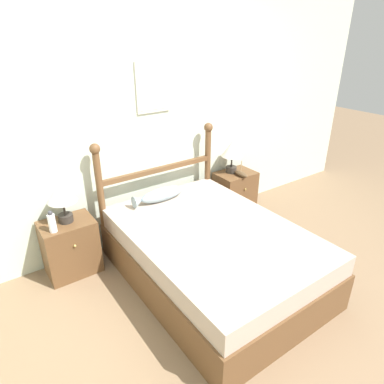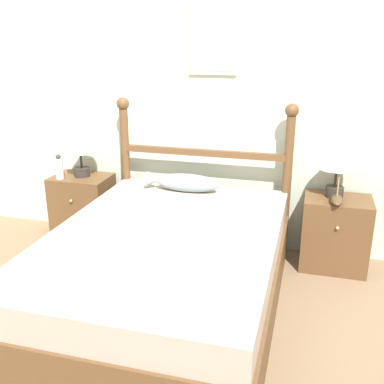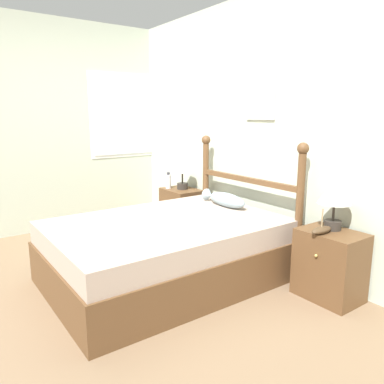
% 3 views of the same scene
% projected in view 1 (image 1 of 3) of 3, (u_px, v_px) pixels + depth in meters
% --- Properties ---
extents(ground_plane, '(16.00, 16.00, 0.00)m').
position_uv_depth(ground_plane, '(261.00, 319.00, 2.78)').
color(ground_plane, '#7A6047').
extents(wall_back, '(6.40, 0.08, 2.55)m').
position_uv_depth(wall_back, '(150.00, 121.00, 3.50)').
color(wall_back, beige).
rests_on(wall_back, ground_plane).
extents(bed, '(1.37, 1.94, 0.53)m').
position_uv_depth(bed, '(213.00, 255.00, 3.13)').
color(bed, brown).
rests_on(bed, ground_plane).
extents(headboard, '(1.40, 0.10, 1.20)m').
position_uv_depth(headboard, '(159.00, 180.00, 3.64)').
color(headboard, brown).
rests_on(headboard, ground_plane).
extents(nightstand_left, '(0.48, 0.37, 0.54)m').
position_uv_depth(nightstand_left, '(70.00, 247.00, 3.22)').
color(nightstand_left, brown).
rests_on(nightstand_left, ground_plane).
extents(nightstand_right, '(0.48, 0.37, 0.54)m').
position_uv_depth(nightstand_right, '(235.00, 193.00, 4.29)').
color(nightstand_right, brown).
rests_on(nightstand_right, ground_plane).
extents(table_lamp_left, '(0.26, 0.26, 0.40)m').
position_uv_depth(table_lamp_left, '(61.00, 194.00, 3.00)').
color(table_lamp_left, '#2D2823').
rests_on(table_lamp_left, nightstand_left).
extents(table_lamp_right, '(0.26, 0.26, 0.40)m').
position_uv_depth(table_lamp_right, '(232.00, 151.00, 4.07)').
color(table_lamp_right, '#2D2823').
rests_on(table_lamp_right, nightstand_right).
extents(bottle, '(0.06, 0.06, 0.20)m').
position_uv_depth(bottle, '(52.00, 222.00, 2.93)').
color(bottle, white).
rests_on(bottle, nightstand_left).
extents(model_boat, '(0.08, 0.21, 0.19)m').
position_uv_depth(model_boat, '(241.00, 174.00, 4.07)').
color(model_boat, '#4C3823').
rests_on(model_boat, nightstand_right).
extents(fish_pillow, '(0.57, 0.15, 0.14)m').
position_uv_depth(fish_pillow, '(160.00, 195.00, 3.48)').
color(fish_pillow, '#8499A3').
rests_on(fish_pillow, bed).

